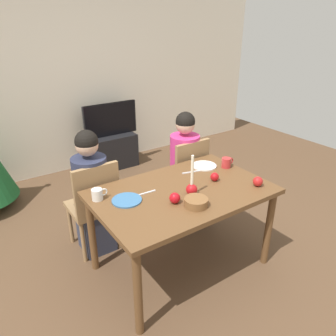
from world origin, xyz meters
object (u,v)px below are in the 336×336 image
object	(u,v)px
mug_left	(98,194)
mug_right	(227,163)
chair_left	(94,202)
apple_by_left_plate	(258,181)
plate_right	(204,166)
tv	(110,119)
person_left_child	(92,195)
candle_centerpiece	(192,187)
person_right_child	(184,168)
apple_near_candle	(175,198)
chair_right	(186,174)
apple_by_right_mug	(215,177)
tv_stand	(113,151)
dining_table	(182,199)
plate_left	(127,200)
bowl_walnuts	(196,202)

from	to	relation	value
mug_left	mug_right	size ratio (longest dim) A/B	0.98
chair_left	apple_by_left_plate	bearing A→B (deg)	-39.93
plate_right	tv	bearing A→B (deg)	89.82
mug_left	plate_right	bearing A→B (deg)	0.83
plate_right	apple_by_left_plate	size ratio (longest dim) A/B	2.79
chair_left	apple_by_left_plate	distance (m)	1.42
person_left_child	candle_centerpiece	size ratio (longest dim) A/B	3.56
person_right_child	apple_near_candle	world-z (taller)	person_right_child
chair_right	apple_by_right_mug	world-z (taller)	chair_right
chair_right	candle_centerpiece	world-z (taller)	candle_centerpiece
chair_left	plate_right	world-z (taller)	chair_left
tv_stand	mug_left	distance (m)	2.38
person_left_child	person_right_child	bearing A→B (deg)	0.00
plate_right	apple_near_candle	world-z (taller)	apple_near_candle
person_right_child	mug_left	world-z (taller)	person_right_child
mug_right	person_right_child	bearing A→B (deg)	100.45
dining_table	apple_near_candle	bearing A→B (deg)	-142.23
chair_left	apple_near_candle	distance (m)	0.86
tv	plate_right	world-z (taller)	tv
mug_right	apple_by_left_plate	bearing A→B (deg)	-96.55
tv_stand	plate_left	size ratio (longest dim) A/B	2.83
bowl_walnuts	apple_by_left_plate	world-z (taller)	apple_by_left_plate
apple_by_left_plate	apple_by_right_mug	size ratio (longest dim) A/B	1.11
plate_left	mug_right	world-z (taller)	mug_right
tv_stand	apple_by_left_plate	distance (m)	2.64
person_left_child	tv	size ratio (longest dim) A/B	1.48
mug_left	candle_centerpiece	bearing A→B (deg)	-28.43
mug_left	apple_near_candle	distance (m)	0.58
candle_centerpiece	plate_left	size ratio (longest dim) A/B	1.46
dining_table	chair_left	world-z (taller)	chair_left
mug_left	apple_near_candle	xyz separation A→B (m)	(0.45, -0.37, -0.00)
person_left_child	apple_near_candle	world-z (taller)	person_left_child
tv	plate_right	xyz separation A→B (m)	(-0.01, -2.04, 0.05)
person_right_child	plate_right	bearing A→B (deg)	-99.15
person_left_child	tv	bearing A→B (deg)	59.89
chair_left	plate_left	xyz separation A→B (m)	(0.07, -0.51, 0.24)
mug_right	apple_by_right_mug	world-z (taller)	mug_right
candle_centerpiece	plate_right	xyz separation A→B (m)	(0.43, 0.35, -0.06)
chair_right	tv_stand	size ratio (longest dim) A/B	1.41
mug_right	apple_by_right_mug	bearing A→B (deg)	-152.10
tv	bowl_walnuts	bearing A→B (deg)	-101.31
person_right_child	apple_by_right_mug	world-z (taller)	person_right_child
chair_left	bowl_walnuts	size ratio (longest dim) A/B	5.17
bowl_walnuts	apple_near_candle	distance (m)	0.16
mug_right	bowl_walnuts	bearing A→B (deg)	-150.32
candle_centerpiece	dining_table	bearing A→B (deg)	100.65
chair_left	candle_centerpiece	bearing A→B (deg)	-53.04
person_right_child	candle_centerpiece	world-z (taller)	person_right_child
candle_centerpiece	apple_by_right_mug	world-z (taller)	candle_centerpiece
bowl_walnuts	apple_by_left_plate	xyz separation A→B (m)	(0.61, -0.04, 0.01)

